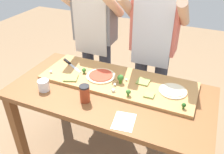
% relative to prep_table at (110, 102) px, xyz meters
% --- Properties ---
extents(prep_table, '(1.57, 0.78, 0.78)m').
position_rel_prep_table_xyz_m(prep_table, '(0.00, 0.00, 0.00)').
color(prep_table, brown).
rests_on(prep_table, ground).
extents(cutting_board, '(1.25, 0.44, 0.02)m').
position_rel_prep_table_xyz_m(cutting_board, '(0.01, 0.14, 0.12)').
color(cutting_board, '#B27F47').
rests_on(cutting_board, prep_table).
extents(chefs_knife, '(0.26, 0.16, 0.02)m').
position_rel_prep_table_xyz_m(chefs_knife, '(-0.49, 0.20, 0.14)').
color(chefs_knife, '#B7BABF').
rests_on(chefs_knife, cutting_board).
extents(pizza_whole_tomato_red, '(0.24, 0.24, 0.02)m').
position_rel_prep_table_xyz_m(pizza_whole_tomato_red, '(-0.14, 0.13, 0.14)').
color(pizza_whole_tomato_red, beige).
rests_on(pizza_whole_tomato_red, cutting_board).
extents(pizza_whole_cheese_artichoke, '(0.21, 0.21, 0.02)m').
position_rel_prep_table_xyz_m(pizza_whole_cheese_artichoke, '(0.45, 0.15, 0.14)').
color(pizza_whole_cheese_artichoke, beige).
rests_on(pizza_whole_cheese_artichoke, cutting_board).
extents(pizza_slice_far_right, '(0.10, 0.10, 0.01)m').
position_rel_prep_table_xyz_m(pizza_slice_far_right, '(0.21, 0.18, 0.14)').
color(pizza_slice_far_right, '#899E4C').
rests_on(pizza_slice_far_right, cutting_board).
extents(pizza_slice_near_right, '(0.14, 0.14, 0.01)m').
position_rel_prep_table_xyz_m(pizza_slice_near_right, '(-0.35, 0.00, 0.14)').
color(pizza_slice_near_right, '#899E4C').
rests_on(pizza_slice_near_right, cutting_board).
extents(pizza_slice_near_left, '(0.07, 0.07, 0.01)m').
position_rel_prep_table_xyz_m(pizza_slice_near_left, '(0.31, 0.03, 0.14)').
color(pizza_slice_near_left, '#899E4C').
rests_on(pizza_slice_near_left, cutting_board).
extents(broccoli_floret_front_right, '(0.04, 0.04, 0.05)m').
position_rel_prep_table_xyz_m(broccoli_floret_front_right, '(0.16, -0.04, 0.17)').
color(broccoli_floret_front_right, '#487A23').
rests_on(broccoli_floret_front_right, cutting_board).
extents(broccoli_floret_center_right, '(0.05, 0.05, 0.08)m').
position_rel_prep_table_xyz_m(broccoli_floret_center_right, '(0.05, 0.10, 0.18)').
color(broccoli_floret_center_right, '#3F7220').
rests_on(broccoli_floret_center_right, cutting_board).
extents(broccoli_floret_back_right, '(0.03, 0.03, 0.05)m').
position_rel_prep_table_xyz_m(broccoli_floret_back_right, '(0.56, -0.02, 0.16)').
color(broccoli_floret_back_right, '#2C5915').
rests_on(broccoli_floret_back_right, cutting_board).
extents(broccoli_floret_back_left, '(0.04, 0.04, 0.05)m').
position_rel_prep_table_xyz_m(broccoli_floret_back_left, '(-0.29, 0.12, 0.16)').
color(broccoli_floret_back_left, '#3F7220').
rests_on(broccoli_floret_back_left, cutting_board).
extents(cheese_crumble_a, '(0.03, 0.03, 0.02)m').
position_rel_prep_table_xyz_m(cheese_crumble_a, '(0.04, -0.03, 0.14)').
color(cheese_crumble_a, white).
rests_on(cheese_crumble_a, cutting_board).
extents(cheese_crumble_b, '(0.03, 0.03, 0.02)m').
position_rel_prep_table_xyz_m(cheese_crumble_b, '(-0.55, 0.01, 0.14)').
color(cheese_crumble_b, silver).
rests_on(cheese_crumble_b, cutting_board).
extents(cheese_crumble_c, '(0.02, 0.02, 0.02)m').
position_rel_prep_table_xyz_m(cheese_crumble_c, '(0.08, 0.15, 0.14)').
color(cheese_crumble_c, silver).
rests_on(cheese_crumble_c, cutting_board).
extents(cheese_crumble_d, '(0.02, 0.02, 0.02)m').
position_rel_prep_table_xyz_m(cheese_crumble_d, '(0.02, 0.05, 0.14)').
color(cheese_crumble_d, white).
rests_on(cheese_crumble_d, cutting_board).
extents(flour_cup, '(0.09, 0.09, 0.09)m').
position_rel_prep_table_xyz_m(flour_cup, '(-0.47, -0.19, 0.15)').
color(flour_cup, white).
rests_on(flour_cup, prep_table).
extents(sauce_jar, '(0.07, 0.07, 0.13)m').
position_rel_prep_table_xyz_m(sauce_jar, '(-0.11, -0.19, 0.18)').
color(sauce_jar, '#99381E').
rests_on(sauce_jar, prep_table).
extents(recipe_note, '(0.16, 0.19, 0.00)m').
position_rel_prep_table_xyz_m(recipe_note, '(0.23, -0.28, 0.11)').
color(recipe_note, white).
rests_on(recipe_note, prep_table).
extents(cook_left, '(0.54, 0.39, 1.67)m').
position_rel_prep_table_xyz_m(cook_left, '(-0.42, 0.59, 0.33)').
color(cook_left, '#333847').
rests_on(cook_left, ground).
extents(cook_right, '(0.54, 0.39, 1.67)m').
position_rel_prep_table_xyz_m(cook_right, '(0.17, 0.59, 0.33)').
color(cook_right, '#333847').
rests_on(cook_right, ground).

